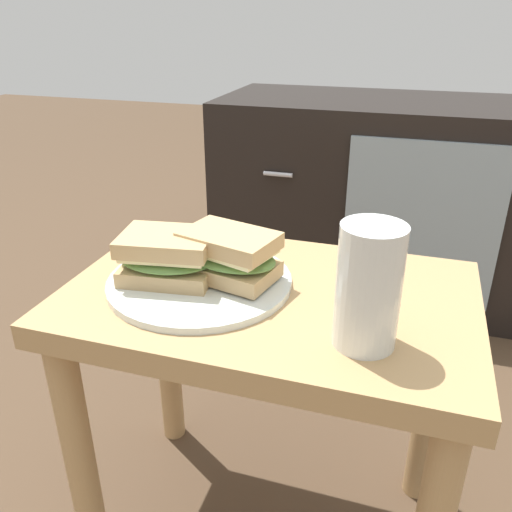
# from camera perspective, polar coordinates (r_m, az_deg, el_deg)

# --- Properties ---
(side_table) EXTENTS (0.56, 0.36, 0.46)m
(side_table) POSITION_cam_1_polar(r_m,az_deg,el_deg) (0.78, 1.37, -9.62)
(side_table) COLOR tan
(side_table) RESTS_ON ground
(tv_cabinet) EXTENTS (0.96, 0.46, 0.58)m
(tv_cabinet) POSITION_cam_1_polar(r_m,az_deg,el_deg) (1.65, 13.42, 6.11)
(tv_cabinet) COLOR black
(tv_cabinet) RESTS_ON ground
(plate) EXTENTS (0.26, 0.26, 0.01)m
(plate) POSITION_cam_1_polar(r_m,az_deg,el_deg) (0.75, -6.09, -2.72)
(plate) COLOR silver
(plate) RESTS_ON side_table
(sandwich_front) EXTENTS (0.15, 0.11, 0.07)m
(sandwich_front) POSITION_cam_1_polar(r_m,az_deg,el_deg) (0.74, -9.53, -0.05)
(sandwich_front) COLOR tan
(sandwich_front) RESTS_ON plate
(sandwich_back) EXTENTS (0.15, 0.12, 0.07)m
(sandwich_back) POSITION_cam_1_polar(r_m,az_deg,el_deg) (0.72, -2.87, 0.10)
(sandwich_back) COLOR tan
(sandwich_back) RESTS_ON plate
(beer_glass) EXTENTS (0.07, 0.07, 0.15)m
(beer_glass) POSITION_cam_1_polar(r_m,az_deg,el_deg) (0.60, 12.08, -3.39)
(beer_glass) COLOR silver
(beer_glass) RESTS_ON side_table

